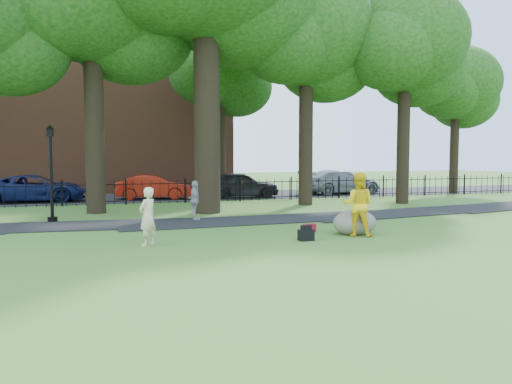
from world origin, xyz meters
name	(u,v)px	position (x,y,z in m)	size (l,w,h in m)	color
ground	(263,238)	(0.00, 0.00, 0.00)	(120.00, 120.00, 0.00)	#406724
footpath	(253,221)	(1.00, 3.90, 0.00)	(36.00, 2.60, 0.03)	black
street	(172,197)	(0.00, 16.00, 0.00)	(80.00, 7.00, 0.02)	black
iron_fence	(185,191)	(0.00, 12.00, 0.60)	(44.00, 0.04, 1.20)	black
brick_building	(97,106)	(-4.00, 24.00, 6.00)	(18.00, 8.00, 12.00)	brown
tree_row	(210,28)	(0.52, 8.40, 8.15)	(26.82, 7.96, 12.42)	black
woman	(148,216)	(-3.37, -0.19, 0.79)	(0.58, 0.38, 1.58)	beige
man	(358,204)	(2.83, -0.60, 0.96)	(0.93, 0.73, 1.92)	yellow
pedestrian	(195,201)	(-1.05, 4.63, 0.75)	(0.88, 0.37, 1.50)	#99999D
boulder	(355,221)	(2.94, -0.22, 0.41)	(1.40, 1.06, 0.82)	slate
lamppost	(51,175)	(-6.09, 5.82, 1.74)	(0.35, 0.35, 3.54)	black
backpack	(306,235)	(1.00, -0.86, 0.16)	(0.42, 0.27, 0.32)	black
red_bag	(309,228)	(1.77, 0.57, 0.13)	(0.38, 0.24, 0.26)	maroon
red_sedan	(153,187)	(-1.28, 14.75, 0.69)	(1.46, 4.19, 1.38)	maroon
navy_van	(35,189)	(-7.42, 14.96, 0.72)	(2.39, 5.18, 1.44)	#0E1848
grey_car	(239,185)	(3.58, 13.97, 0.78)	(1.83, 4.56, 1.55)	black
silver_car	(341,182)	(10.71, 14.91, 0.78)	(2.18, 5.36, 1.55)	gray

